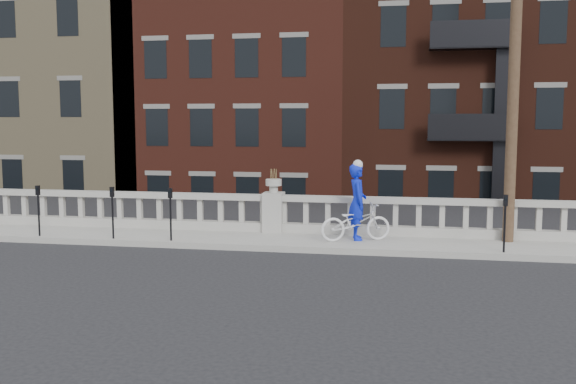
% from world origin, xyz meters
% --- Properties ---
extents(ground, '(120.00, 120.00, 0.00)m').
position_xyz_m(ground, '(0.00, 0.00, 0.00)').
color(ground, black).
rests_on(ground, ground).
extents(sidewalk, '(32.00, 2.20, 0.15)m').
position_xyz_m(sidewalk, '(0.00, 3.00, 0.07)').
color(sidewalk, gray).
rests_on(sidewalk, ground).
extents(balustrade, '(28.00, 0.34, 1.03)m').
position_xyz_m(balustrade, '(0.00, 3.95, 0.64)').
color(balustrade, gray).
rests_on(balustrade, sidewalk).
extents(planter_pedestal, '(0.55, 0.55, 1.76)m').
position_xyz_m(planter_pedestal, '(0.00, 3.95, 0.83)').
color(planter_pedestal, gray).
rests_on(planter_pedestal, sidewalk).
extents(lower_level, '(80.00, 44.00, 20.80)m').
position_xyz_m(lower_level, '(0.56, 23.04, 2.63)').
color(lower_level, '#605E59').
rests_on(lower_level, ground).
extents(utility_pole, '(1.60, 0.28, 10.00)m').
position_xyz_m(utility_pole, '(6.20, 3.60, 5.24)').
color(utility_pole, '#422D1E').
rests_on(utility_pole, sidewalk).
extents(parking_meter_b, '(0.10, 0.09, 1.36)m').
position_xyz_m(parking_meter_b, '(-6.05, 2.15, 1.00)').
color(parking_meter_b, black).
rests_on(parking_meter_b, sidewalk).
extents(parking_meter_c, '(0.10, 0.09, 1.36)m').
position_xyz_m(parking_meter_c, '(-3.93, 2.15, 1.00)').
color(parking_meter_c, black).
rests_on(parking_meter_c, sidewalk).
extents(parking_meter_d, '(0.10, 0.09, 1.36)m').
position_xyz_m(parking_meter_d, '(-2.33, 2.15, 1.00)').
color(parking_meter_d, black).
rests_on(parking_meter_d, sidewalk).
extents(parking_meter_e, '(0.10, 0.09, 1.36)m').
position_xyz_m(parking_meter_e, '(5.90, 2.15, 1.00)').
color(parking_meter_e, black).
rests_on(parking_meter_e, sidewalk).
extents(bicycle, '(1.94, 1.28, 0.96)m').
position_xyz_m(bicycle, '(2.35, 2.99, 0.63)').
color(bicycle, white).
rests_on(bicycle, sidewalk).
extents(cyclist, '(0.61, 0.80, 1.97)m').
position_xyz_m(cyclist, '(2.38, 3.17, 1.13)').
color(cyclist, '#0E21D2').
rests_on(cyclist, sidewalk).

